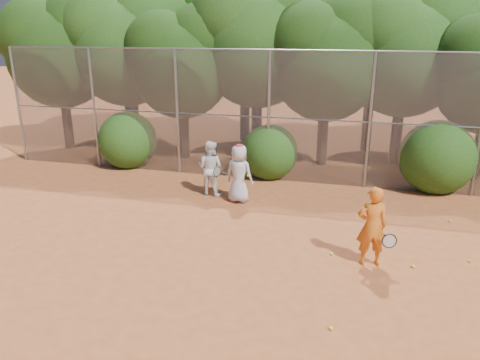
# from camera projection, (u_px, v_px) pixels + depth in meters

# --- Properties ---
(ground) EXTENTS (80.00, 80.00, 0.00)m
(ground) POSITION_uv_depth(u_px,v_px,m) (257.00, 276.00, 9.22)
(ground) COLOR #A74F25
(ground) RESTS_ON ground
(fence_back) EXTENTS (20.05, 0.09, 4.03)m
(fence_back) POSITION_uv_depth(u_px,v_px,m) (297.00, 117.00, 14.11)
(fence_back) COLOR gray
(fence_back) RESTS_ON ground
(tree_0) EXTENTS (4.38, 3.81, 6.00)m
(tree_0) POSITION_uv_depth(u_px,v_px,m) (60.00, 46.00, 17.61)
(tree_0) COLOR black
(tree_0) RESTS_ON ground
(tree_1) EXTENTS (4.64, 4.03, 6.35)m
(tree_1) POSITION_uv_depth(u_px,v_px,m) (127.00, 40.00, 17.40)
(tree_1) COLOR black
(tree_1) RESTS_ON ground
(tree_2) EXTENTS (3.99, 3.47, 5.47)m
(tree_2) POSITION_uv_depth(u_px,v_px,m) (183.00, 58.00, 16.34)
(tree_2) COLOR black
(tree_2) RESTS_ON ground
(tree_3) EXTENTS (4.89, 4.26, 6.70)m
(tree_3) POSITION_uv_depth(u_px,v_px,m) (260.00, 34.00, 16.41)
(tree_3) COLOR black
(tree_3) RESTS_ON ground
(tree_4) EXTENTS (4.19, 3.64, 5.73)m
(tree_4) POSITION_uv_depth(u_px,v_px,m) (329.00, 55.00, 15.46)
(tree_4) COLOR black
(tree_4) RESTS_ON ground
(tree_5) EXTENTS (4.51, 3.92, 6.17)m
(tree_5) POSITION_uv_depth(u_px,v_px,m) (408.00, 45.00, 15.51)
(tree_5) COLOR black
(tree_5) RESTS_ON ground
(tree_9) EXTENTS (4.83, 4.20, 6.62)m
(tree_9) POSITION_uv_depth(u_px,v_px,m) (131.00, 34.00, 19.70)
(tree_9) COLOR black
(tree_9) RESTS_ON ground
(tree_10) EXTENTS (5.15, 4.48, 7.06)m
(tree_10) POSITION_uv_depth(u_px,v_px,m) (247.00, 27.00, 18.60)
(tree_10) COLOR black
(tree_10) RESTS_ON ground
(tree_11) EXTENTS (4.64, 4.03, 6.35)m
(tree_11) POSITION_uv_depth(u_px,v_px,m) (376.00, 40.00, 17.18)
(tree_11) COLOR black
(tree_11) RESTS_ON ground
(bush_0) EXTENTS (2.00, 2.00, 2.00)m
(bush_0) POSITION_uv_depth(u_px,v_px,m) (128.00, 138.00, 16.12)
(bush_0) COLOR #1D4310
(bush_0) RESTS_ON ground
(bush_1) EXTENTS (1.80, 1.80, 1.80)m
(bush_1) POSITION_uv_depth(u_px,v_px,m) (270.00, 150.00, 14.96)
(bush_1) COLOR #1D4310
(bush_1) RESTS_ON ground
(bush_2) EXTENTS (2.20, 2.20, 2.20)m
(bush_2) POSITION_uv_depth(u_px,v_px,m) (437.00, 154.00, 13.70)
(bush_2) COLOR #1D4310
(bush_2) RESTS_ON ground
(player_yellow) EXTENTS (0.85, 0.53, 1.68)m
(player_yellow) POSITION_uv_depth(u_px,v_px,m) (372.00, 226.00, 9.42)
(player_yellow) COLOR orange
(player_yellow) RESTS_ON ground
(player_teen) EXTENTS (0.89, 0.69, 1.65)m
(player_teen) POSITION_uv_depth(u_px,v_px,m) (239.00, 173.00, 12.83)
(player_teen) COLOR silver
(player_teen) RESTS_ON ground
(player_white) EXTENTS (0.91, 0.81, 1.59)m
(player_white) POSITION_uv_depth(u_px,v_px,m) (210.00, 168.00, 13.41)
(player_white) COLOR white
(player_white) RESTS_ON ground
(ball_0) EXTENTS (0.07, 0.07, 0.07)m
(ball_0) POSITION_uv_depth(u_px,v_px,m) (413.00, 266.00, 9.50)
(ball_0) COLOR #C1EC2B
(ball_0) RESTS_ON ground
(ball_1) EXTENTS (0.07, 0.07, 0.07)m
(ball_1) POSITION_uv_depth(u_px,v_px,m) (470.00, 261.00, 9.72)
(ball_1) COLOR #C1EC2B
(ball_1) RESTS_ON ground
(ball_2) EXTENTS (0.07, 0.07, 0.07)m
(ball_2) POSITION_uv_depth(u_px,v_px,m) (331.00, 328.00, 7.57)
(ball_2) COLOR #C1EC2B
(ball_2) RESTS_ON ground
(ball_4) EXTENTS (0.07, 0.07, 0.07)m
(ball_4) POSITION_uv_depth(u_px,v_px,m) (332.00, 254.00, 10.02)
(ball_4) COLOR #C1EC2B
(ball_4) RESTS_ON ground
(ball_5) EXTENTS (0.07, 0.07, 0.07)m
(ball_5) POSITION_uv_depth(u_px,v_px,m) (450.00, 221.00, 11.70)
(ball_5) COLOR #C1EC2B
(ball_5) RESTS_ON ground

